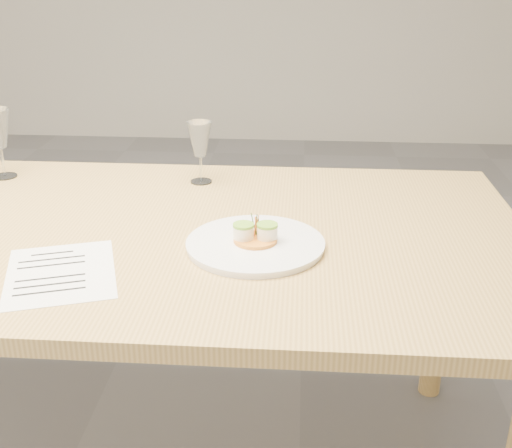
# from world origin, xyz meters

# --- Properties ---
(dining_table) EXTENTS (2.40, 1.00, 0.75)m
(dining_table) POSITION_xyz_m (0.00, 0.00, 0.68)
(dining_table) COLOR tan
(dining_table) RESTS_ON ground
(dinner_plate) EXTENTS (0.32, 0.32, 0.08)m
(dinner_plate) POSITION_xyz_m (0.55, -0.10, 0.76)
(dinner_plate) COLOR white
(dinner_plate) RESTS_ON dining_table
(recipe_sheet) EXTENTS (0.30, 0.34, 0.00)m
(recipe_sheet) POSITION_xyz_m (0.15, -0.25, 0.75)
(recipe_sheet) COLOR white
(recipe_sheet) RESTS_ON dining_table
(wine_glass_2) EXTENTS (0.07, 0.07, 0.18)m
(wine_glass_2) POSITION_xyz_m (0.36, 0.34, 0.88)
(wine_glass_2) COLOR white
(wine_glass_2) RESTS_ON dining_table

